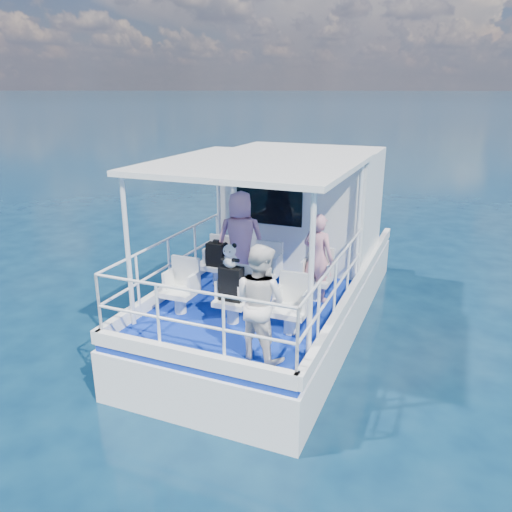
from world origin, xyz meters
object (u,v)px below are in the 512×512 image
Objects in this scene: passenger_stbd_aft at (260,302)px; passenger_port_fwd at (241,240)px; backpack_center at (231,284)px; panda at (230,255)px.

passenger_port_fwd is at bearing -44.78° from passenger_stbd_aft.
passenger_stbd_aft is at bearing -44.88° from backpack_center.
passenger_port_fwd reaches higher than passenger_stbd_aft.
passenger_stbd_aft is (1.24, -2.18, -0.08)m from passenger_port_fwd.
backpack_center is at bearing -29.22° from passenger_stbd_aft.
passenger_port_fwd is 1.54m from backpack_center.
passenger_port_fwd is 1.10× the size of passenger_stbd_aft.
backpack_center is at bearing -10.82° from panda.
passenger_port_fwd is 4.65× the size of panda.
passenger_stbd_aft is at bearing -44.49° from panda.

